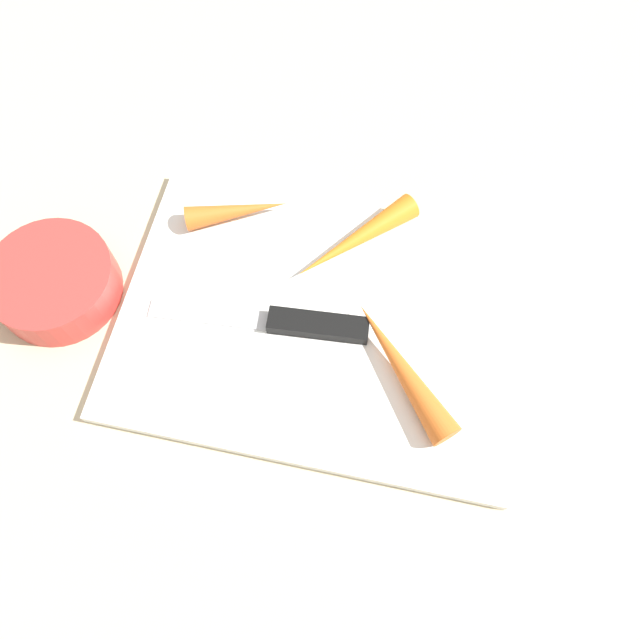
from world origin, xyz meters
TOP-DOWN VIEW (x-y plane):
  - ground_plane at (0.00, 0.00)m, footprint 1.40×1.40m
  - cutting_board at (0.00, 0.00)m, footprint 0.36×0.26m
  - knife at (0.01, 0.01)m, footprint 0.20×0.04m
  - carrot_longest at (-0.08, 0.04)m, footprint 0.11×0.12m
  - carrot_shortest at (0.10, -0.09)m, footprint 0.10×0.06m
  - carrot_medium at (-0.02, -0.08)m, footprint 0.11×0.11m
  - small_bowl at (0.25, 0.02)m, footprint 0.11×0.11m

SIDE VIEW (x-z plane):
  - ground_plane at x=0.00m, z-range 0.00..0.00m
  - cutting_board at x=0.00m, z-range 0.00..0.01m
  - knife at x=0.01m, z-range 0.01..0.02m
  - small_bowl at x=0.25m, z-range 0.00..0.04m
  - carrot_shortest at x=0.10m, z-range 0.01..0.04m
  - carrot_medium at x=-0.02m, z-range 0.01..0.04m
  - carrot_longest at x=-0.08m, z-range 0.01..0.04m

